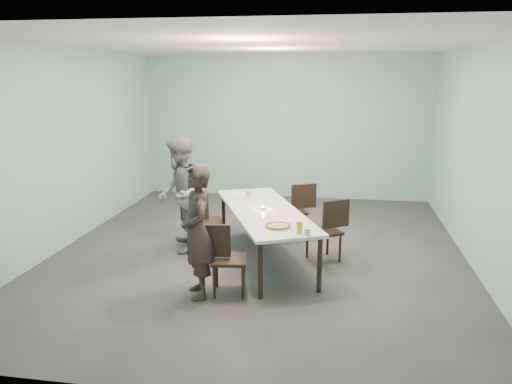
% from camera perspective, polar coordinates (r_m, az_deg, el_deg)
% --- Properties ---
extents(ground, '(7.00, 7.00, 0.00)m').
position_cam_1_polar(ground, '(7.56, 0.41, -6.82)').
color(ground, '#333335').
rests_on(ground, ground).
extents(room_shell, '(6.02, 7.02, 3.01)m').
position_cam_1_polar(room_shell, '(7.12, 0.43, 8.65)').
color(room_shell, '#93B9B9').
rests_on(room_shell, ground).
extents(table, '(1.86, 2.74, 0.75)m').
position_cam_1_polar(table, '(7.04, 0.97, -2.45)').
color(table, white).
rests_on(table, ground).
extents(chair_near_left, '(0.64, 0.48, 0.87)m').
position_cam_1_polar(chair_near_left, '(6.05, -3.86, -7.09)').
color(chair_near_left, black).
rests_on(chair_near_left, ground).
extents(chair_far_left, '(0.65, 0.53, 0.87)m').
position_cam_1_polar(chair_far_left, '(7.57, -6.18, -2.88)').
color(chair_far_left, black).
rests_on(chair_far_left, ground).
extents(chair_near_right, '(0.64, 0.58, 0.87)m').
position_cam_1_polar(chair_near_right, '(7.18, 8.34, -3.87)').
color(chair_near_right, black).
rests_on(chair_near_right, ground).
extents(chair_far_right, '(0.65, 0.55, 0.87)m').
position_cam_1_polar(chair_far_right, '(8.14, 4.74, -1.68)').
color(chair_far_right, black).
rests_on(chair_far_right, ground).
extents(diner_near, '(0.60, 0.69, 1.61)m').
position_cam_1_polar(diner_near, '(5.92, -6.72, -4.55)').
color(diner_near, black).
rests_on(diner_near, ground).
extents(diner_far, '(0.88, 1.00, 1.72)m').
position_cam_1_polar(diner_far, '(7.49, -8.72, -0.30)').
color(diner_far, gray).
rests_on(diner_far, ground).
extents(pizza, '(0.34, 0.34, 0.04)m').
position_cam_1_polar(pizza, '(6.21, 2.52, -3.92)').
color(pizza, white).
rests_on(pizza, table).
extents(side_plate, '(0.18, 0.18, 0.01)m').
position_cam_1_polar(side_plate, '(6.48, 3.39, -3.31)').
color(side_plate, white).
rests_on(side_plate, table).
extents(beer_glass, '(0.08, 0.08, 0.15)m').
position_cam_1_polar(beer_glass, '(5.99, 4.98, -4.07)').
color(beer_glass, gold).
rests_on(beer_glass, table).
extents(water_tumbler, '(0.08, 0.08, 0.09)m').
position_cam_1_polar(water_tumbler, '(5.93, 5.88, -4.57)').
color(water_tumbler, silver).
rests_on(water_tumbler, table).
extents(tealight, '(0.06, 0.06, 0.05)m').
position_cam_1_polar(tealight, '(7.01, 0.80, -1.86)').
color(tealight, silver).
rests_on(tealight, table).
extents(amber_tumbler, '(0.07, 0.07, 0.08)m').
position_cam_1_polar(amber_tumbler, '(7.75, -0.90, -0.21)').
color(amber_tumbler, gold).
rests_on(amber_tumbler, table).
extents(menu, '(0.36, 0.32, 0.01)m').
position_cam_1_polar(menu, '(7.86, -1.94, -0.29)').
color(menu, silver).
rests_on(menu, table).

